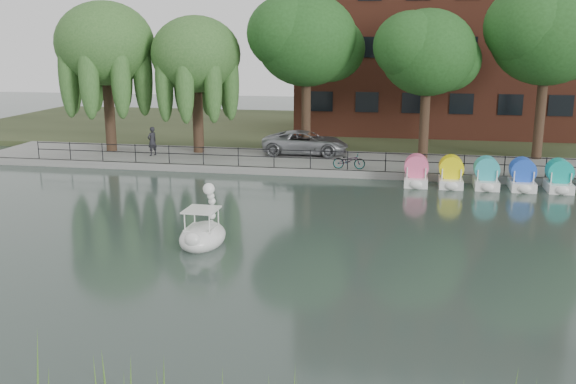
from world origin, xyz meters
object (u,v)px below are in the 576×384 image
(bicycle, at_px, (349,160))
(pedestrian, at_px, (152,139))
(minivan, at_px, (305,141))
(swan_boat, at_px, (203,232))

(bicycle, bearing_deg, pedestrian, 79.55)
(pedestrian, bearing_deg, bicycle, 109.09)
(bicycle, relative_size, pedestrian, 0.87)
(bicycle, xyz_separation_m, pedestrian, (-11.88, 1.87, 0.49))
(minivan, relative_size, bicycle, 3.42)
(minivan, distance_m, swan_boat, 16.57)
(minivan, bearing_deg, swan_boat, 174.11)
(bicycle, height_order, swan_boat, swan_boat)
(minivan, distance_m, pedestrian, 9.13)
(pedestrian, bearing_deg, minivan, 131.08)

